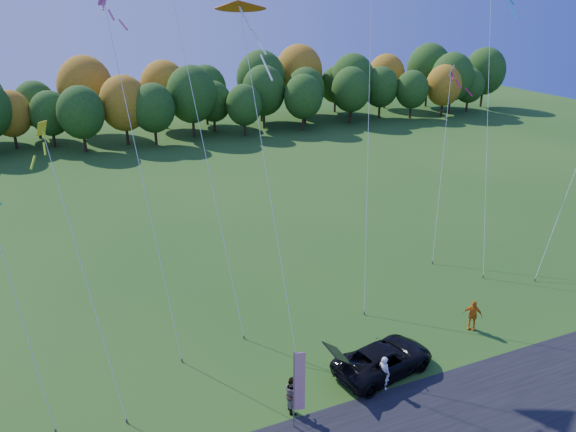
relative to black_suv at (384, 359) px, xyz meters
name	(u,v)px	position (x,y,z in m)	size (l,w,h in m)	color
ground	(337,389)	(-2.84, -0.32, -0.76)	(160.00, 160.00, 0.00)	#1E4E14
tree_line	(140,141)	(-2.84, 54.68, -0.76)	(116.00, 12.00, 10.00)	#1E4711
black_suv	(384,359)	(0.00, 0.00, 0.00)	(2.53, 5.48, 1.52)	black
person_tailgate_a	(384,373)	(-0.70, -1.11, 0.14)	(0.66, 0.43, 1.81)	white
person_tailgate_b	(293,394)	(-5.42, -0.77, 0.15)	(0.89, 0.69, 1.83)	gray
person_east	(472,315)	(6.85, 1.34, 0.16)	(1.08, 0.45, 1.85)	orange
feather_flag	(298,381)	(-5.63, -1.81, 1.68)	(0.52, 0.16, 4.00)	#999999
kite_delta_blue	(196,107)	(-6.24, 10.70, 11.47)	(3.20, 10.63, 24.01)	#4C3F33
kite_parafoil_orange	(370,49)	(5.15, 11.17, 14.13)	(8.41, 12.73, 30.27)	#4C3F33
kite_delta_red	(263,150)	(-3.41, 7.72, 9.47)	(2.98, 10.72, 19.19)	#4C3F33
kite_parafoil_rainbow	(488,122)	(14.04, 9.75, 9.09)	(5.78, 8.00, 19.94)	#4C3F33
kite_diamond_yellow	(83,272)	(-13.46, 4.61, 5.59)	(2.18, 6.77, 13.04)	#4C3F33
kite_diamond_green	(16,299)	(-16.39, 4.78, 4.75)	(2.00, 5.81, 11.29)	#4C3F33
kite_diamond_white	(442,164)	(12.09, 11.68, 5.79)	(4.70, 5.66, 13.61)	#4C3F33
kite_diamond_pink	(143,183)	(-9.92, 7.90, 8.38)	(1.91, 6.47, 18.63)	#4C3F33
kite_diamond_blue_low	(561,210)	(17.75, 5.65, 3.44)	(6.42, 3.35, 8.81)	#4C3F33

